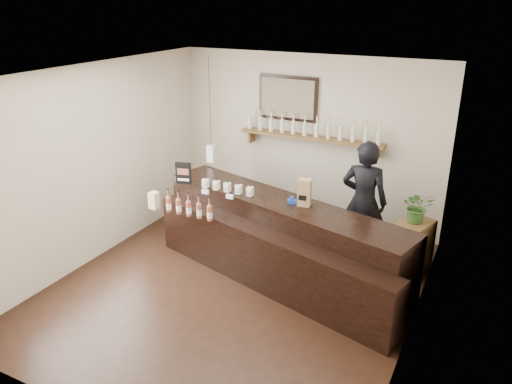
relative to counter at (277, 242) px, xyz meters
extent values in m
plane|color=black|center=(-0.35, -0.56, -0.50)|extent=(5.00, 5.00, 0.00)
plane|color=beige|center=(-0.35, 1.94, 0.90)|extent=(4.50, 0.00, 4.50)
plane|color=beige|center=(-0.35, -3.06, 0.90)|extent=(4.50, 0.00, 4.50)
plane|color=beige|center=(-2.60, -0.56, 0.90)|extent=(0.00, 5.00, 5.00)
plane|color=beige|center=(1.90, -0.56, 0.90)|extent=(0.00, 5.00, 5.00)
plane|color=white|center=(-0.35, -0.56, 2.30)|extent=(5.00, 5.00, 0.00)
cube|color=brown|center=(-0.25, 1.81, 1.00)|extent=(2.40, 0.25, 0.04)
cube|color=brown|center=(-1.33, 1.84, 0.88)|extent=(0.04, 0.20, 0.20)
cube|color=brown|center=(0.83, 1.84, 0.88)|extent=(0.04, 0.20, 0.20)
cube|color=black|center=(-0.70, 1.91, 1.58)|extent=(1.02, 0.04, 0.72)
cube|color=#473A2E|center=(-0.70, 1.88, 1.58)|extent=(0.92, 0.01, 0.62)
cube|color=white|center=(-1.65, 1.04, 0.75)|extent=(0.12, 0.12, 0.28)
cylinder|color=black|center=(-1.65, 1.04, 1.60)|extent=(0.01, 0.01, 1.41)
cylinder|color=#DCF0C9|center=(-1.35, 1.81, 1.12)|extent=(0.07, 0.07, 0.20)
cone|color=#DCF0C9|center=(-1.35, 1.81, 1.25)|extent=(0.07, 0.07, 0.05)
cylinder|color=#DCF0C9|center=(-1.35, 1.81, 1.31)|extent=(0.02, 0.02, 0.07)
cylinder|color=#CC893C|center=(-1.35, 1.81, 1.36)|extent=(0.03, 0.03, 0.02)
cylinder|color=white|center=(-1.35, 1.81, 1.10)|extent=(0.07, 0.07, 0.09)
cylinder|color=#DCF0C9|center=(-1.15, 1.81, 1.12)|extent=(0.07, 0.07, 0.20)
cone|color=#DCF0C9|center=(-1.15, 1.81, 1.25)|extent=(0.07, 0.07, 0.05)
cylinder|color=#DCF0C9|center=(-1.15, 1.81, 1.31)|extent=(0.02, 0.02, 0.07)
cylinder|color=#CC893C|center=(-1.15, 1.81, 1.36)|extent=(0.03, 0.03, 0.02)
cylinder|color=white|center=(-1.15, 1.81, 1.10)|extent=(0.07, 0.07, 0.09)
cylinder|color=#DCF0C9|center=(-0.95, 1.81, 1.12)|extent=(0.07, 0.07, 0.20)
cone|color=#DCF0C9|center=(-0.95, 1.81, 1.25)|extent=(0.07, 0.07, 0.05)
cylinder|color=#DCF0C9|center=(-0.95, 1.81, 1.31)|extent=(0.02, 0.02, 0.07)
cylinder|color=#CC893C|center=(-0.95, 1.81, 1.36)|extent=(0.03, 0.03, 0.02)
cylinder|color=white|center=(-0.95, 1.81, 1.10)|extent=(0.07, 0.07, 0.09)
cylinder|color=#DCF0C9|center=(-0.75, 1.81, 1.12)|extent=(0.07, 0.07, 0.20)
cone|color=#DCF0C9|center=(-0.75, 1.81, 1.25)|extent=(0.07, 0.07, 0.05)
cylinder|color=#DCF0C9|center=(-0.75, 1.81, 1.31)|extent=(0.02, 0.02, 0.07)
cylinder|color=#CC893C|center=(-0.75, 1.81, 1.36)|extent=(0.03, 0.03, 0.02)
cylinder|color=white|center=(-0.75, 1.81, 1.10)|extent=(0.07, 0.07, 0.09)
cylinder|color=#DCF0C9|center=(-0.55, 1.81, 1.12)|extent=(0.07, 0.07, 0.20)
cone|color=#DCF0C9|center=(-0.55, 1.81, 1.25)|extent=(0.07, 0.07, 0.05)
cylinder|color=#DCF0C9|center=(-0.55, 1.81, 1.31)|extent=(0.02, 0.02, 0.07)
cylinder|color=#CC893C|center=(-0.55, 1.81, 1.36)|extent=(0.03, 0.03, 0.02)
cylinder|color=white|center=(-0.55, 1.81, 1.10)|extent=(0.07, 0.07, 0.09)
cylinder|color=#DCF0C9|center=(-0.35, 1.81, 1.12)|extent=(0.07, 0.07, 0.20)
cone|color=#DCF0C9|center=(-0.35, 1.81, 1.25)|extent=(0.07, 0.07, 0.05)
cylinder|color=#DCF0C9|center=(-0.35, 1.81, 1.31)|extent=(0.02, 0.02, 0.07)
cylinder|color=#CC893C|center=(-0.35, 1.81, 1.36)|extent=(0.03, 0.03, 0.02)
cylinder|color=white|center=(-0.35, 1.81, 1.10)|extent=(0.07, 0.07, 0.09)
cylinder|color=#DCF0C9|center=(-0.15, 1.81, 1.12)|extent=(0.07, 0.07, 0.20)
cone|color=#DCF0C9|center=(-0.15, 1.81, 1.25)|extent=(0.07, 0.07, 0.05)
cylinder|color=#DCF0C9|center=(-0.15, 1.81, 1.31)|extent=(0.02, 0.02, 0.07)
cylinder|color=#CC893C|center=(-0.15, 1.81, 1.36)|extent=(0.03, 0.03, 0.02)
cylinder|color=white|center=(-0.15, 1.81, 1.10)|extent=(0.07, 0.07, 0.09)
cylinder|color=#DCF0C9|center=(0.05, 1.81, 1.12)|extent=(0.07, 0.07, 0.20)
cone|color=#DCF0C9|center=(0.05, 1.81, 1.25)|extent=(0.07, 0.07, 0.05)
cylinder|color=#DCF0C9|center=(0.05, 1.81, 1.31)|extent=(0.02, 0.02, 0.07)
cylinder|color=#CC893C|center=(0.05, 1.81, 1.36)|extent=(0.03, 0.03, 0.02)
cylinder|color=white|center=(0.05, 1.81, 1.10)|extent=(0.07, 0.07, 0.09)
cylinder|color=#DCF0C9|center=(0.25, 1.81, 1.12)|extent=(0.07, 0.07, 0.20)
cone|color=#DCF0C9|center=(0.25, 1.81, 1.25)|extent=(0.07, 0.07, 0.05)
cylinder|color=#DCF0C9|center=(0.25, 1.81, 1.31)|extent=(0.02, 0.02, 0.07)
cylinder|color=#CC893C|center=(0.25, 1.81, 1.36)|extent=(0.03, 0.03, 0.02)
cylinder|color=white|center=(0.25, 1.81, 1.10)|extent=(0.07, 0.07, 0.09)
cylinder|color=#DCF0C9|center=(0.45, 1.81, 1.12)|extent=(0.07, 0.07, 0.20)
cone|color=#DCF0C9|center=(0.45, 1.81, 1.25)|extent=(0.07, 0.07, 0.05)
cylinder|color=#DCF0C9|center=(0.45, 1.81, 1.31)|extent=(0.02, 0.02, 0.07)
cylinder|color=#CC893C|center=(0.45, 1.81, 1.36)|extent=(0.03, 0.03, 0.02)
cylinder|color=white|center=(0.45, 1.81, 1.10)|extent=(0.07, 0.07, 0.09)
cylinder|color=#DCF0C9|center=(0.65, 1.81, 1.12)|extent=(0.07, 0.07, 0.20)
cone|color=#DCF0C9|center=(0.65, 1.81, 1.25)|extent=(0.07, 0.07, 0.05)
cylinder|color=#DCF0C9|center=(0.65, 1.81, 1.31)|extent=(0.02, 0.02, 0.07)
cylinder|color=#CC893C|center=(0.65, 1.81, 1.36)|extent=(0.03, 0.03, 0.02)
cylinder|color=white|center=(0.65, 1.81, 1.10)|extent=(0.07, 0.07, 0.09)
cylinder|color=#DCF0C9|center=(0.85, 1.81, 1.12)|extent=(0.07, 0.07, 0.20)
cone|color=#DCF0C9|center=(0.85, 1.81, 1.25)|extent=(0.07, 0.07, 0.05)
cylinder|color=#DCF0C9|center=(0.85, 1.81, 1.31)|extent=(0.02, 0.02, 0.07)
cylinder|color=#CC893C|center=(0.85, 1.81, 1.36)|extent=(0.03, 0.03, 0.02)
cylinder|color=white|center=(0.85, 1.81, 1.10)|extent=(0.07, 0.07, 0.09)
cube|color=black|center=(0.01, 0.14, 0.03)|extent=(3.84, 1.65, 1.06)
cube|color=black|center=(0.01, -0.36, -0.10)|extent=(3.75, 1.32, 0.80)
cube|color=white|center=(-1.06, -0.11, 0.59)|extent=(0.10, 0.04, 0.05)
cube|color=white|center=(-0.67, -0.11, 0.59)|extent=(0.10, 0.04, 0.05)
cube|color=#E1C489|center=(-1.76, -0.36, 0.37)|extent=(0.12, 0.12, 0.12)
cube|color=#E1C489|center=(-1.76, -0.36, 0.49)|extent=(0.12, 0.12, 0.12)
cube|color=#DCF0C9|center=(-1.17, 0.08, 0.64)|extent=(0.08, 0.08, 0.13)
cube|color=beige|center=(-1.17, 0.03, 0.64)|extent=(0.07, 0.00, 0.06)
cylinder|color=black|center=(-1.17, 0.08, 0.72)|extent=(0.02, 0.02, 0.03)
cube|color=#DCF0C9|center=(-0.99, 0.08, 0.64)|extent=(0.08, 0.08, 0.13)
cube|color=beige|center=(-0.99, 0.03, 0.64)|extent=(0.07, 0.00, 0.06)
cylinder|color=black|center=(-0.99, 0.08, 0.72)|extent=(0.02, 0.02, 0.03)
cube|color=#DCF0C9|center=(-0.81, 0.08, 0.64)|extent=(0.08, 0.08, 0.13)
cube|color=beige|center=(-0.81, 0.03, 0.64)|extent=(0.07, 0.00, 0.06)
cylinder|color=black|center=(-0.81, 0.08, 0.72)|extent=(0.02, 0.02, 0.03)
cube|color=#DCF0C9|center=(-0.63, 0.08, 0.64)|extent=(0.08, 0.08, 0.13)
cube|color=beige|center=(-0.63, 0.03, 0.64)|extent=(0.07, 0.00, 0.06)
cylinder|color=black|center=(-0.63, 0.08, 0.72)|extent=(0.02, 0.02, 0.03)
cube|color=#DCF0C9|center=(-0.45, 0.08, 0.64)|extent=(0.08, 0.08, 0.13)
cube|color=beige|center=(-0.45, 0.03, 0.64)|extent=(0.07, 0.00, 0.06)
cylinder|color=black|center=(-0.45, 0.08, 0.72)|extent=(0.02, 0.02, 0.03)
cylinder|color=#974A33|center=(-1.50, -0.36, 0.41)|extent=(0.07, 0.07, 0.20)
cone|color=#974A33|center=(-1.50, -0.36, 0.54)|extent=(0.07, 0.07, 0.05)
cylinder|color=#974A33|center=(-1.50, -0.36, 0.60)|extent=(0.02, 0.02, 0.07)
cylinder|color=black|center=(-1.50, -0.36, 0.64)|extent=(0.03, 0.03, 0.02)
cylinder|color=white|center=(-1.50, -0.36, 0.39)|extent=(0.07, 0.07, 0.09)
cylinder|color=#974A33|center=(-1.34, -0.36, 0.41)|extent=(0.07, 0.07, 0.20)
cone|color=#974A33|center=(-1.34, -0.36, 0.54)|extent=(0.07, 0.07, 0.05)
cylinder|color=#974A33|center=(-1.34, -0.36, 0.60)|extent=(0.02, 0.02, 0.07)
cylinder|color=black|center=(-1.34, -0.36, 0.64)|extent=(0.03, 0.03, 0.02)
cylinder|color=white|center=(-1.34, -0.36, 0.39)|extent=(0.07, 0.07, 0.09)
cylinder|color=#974A33|center=(-1.17, -0.36, 0.41)|extent=(0.07, 0.07, 0.20)
cone|color=#974A33|center=(-1.17, -0.36, 0.54)|extent=(0.07, 0.07, 0.05)
cylinder|color=#974A33|center=(-1.17, -0.36, 0.60)|extent=(0.02, 0.02, 0.07)
cylinder|color=black|center=(-1.17, -0.36, 0.64)|extent=(0.03, 0.03, 0.02)
cylinder|color=white|center=(-1.17, -0.36, 0.39)|extent=(0.07, 0.07, 0.09)
cylinder|color=#974A33|center=(-1.00, -0.36, 0.41)|extent=(0.07, 0.07, 0.20)
cone|color=#974A33|center=(-1.00, -0.36, 0.54)|extent=(0.07, 0.07, 0.05)
cylinder|color=#974A33|center=(-1.00, -0.36, 0.60)|extent=(0.02, 0.02, 0.07)
cylinder|color=black|center=(-1.00, -0.36, 0.64)|extent=(0.03, 0.03, 0.02)
cylinder|color=white|center=(-1.00, -0.36, 0.39)|extent=(0.07, 0.07, 0.09)
cylinder|color=#974A33|center=(-0.83, -0.36, 0.41)|extent=(0.07, 0.07, 0.20)
cone|color=#974A33|center=(-0.83, -0.36, 0.54)|extent=(0.07, 0.07, 0.05)
cylinder|color=#974A33|center=(-0.83, -0.36, 0.60)|extent=(0.02, 0.02, 0.07)
cylinder|color=black|center=(-0.83, -0.36, 0.64)|extent=(0.03, 0.03, 0.02)
cylinder|color=white|center=(-0.83, -0.36, 0.39)|extent=(0.07, 0.07, 0.09)
cube|color=black|center=(-1.54, 0.07, 0.73)|extent=(0.23, 0.08, 0.33)
cube|color=brown|center=(-1.54, 0.06, 0.76)|extent=(0.17, 0.05, 0.09)
cube|color=white|center=(-1.54, 0.06, 0.64)|extent=(0.17, 0.05, 0.04)
cube|color=olive|center=(0.33, 0.12, 0.75)|extent=(0.19, 0.15, 0.37)
cube|color=black|center=(0.33, 0.06, 0.69)|extent=(0.10, 0.02, 0.07)
cube|color=#1847A8|center=(0.16, 0.11, 0.59)|extent=(0.13, 0.08, 0.05)
cylinder|color=#1847A8|center=(0.16, 0.11, 0.63)|extent=(0.07, 0.05, 0.06)
cube|color=brown|center=(1.65, 0.92, -0.11)|extent=(0.53, 0.62, 0.77)
imported|color=#3D692A|center=(1.65, 0.92, 0.50)|extent=(0.49, 0.45, 0.45)
imported|color=black|center=(0.90, 0.99, 0.52)|extent=(0.76, 0.51, 2.03)
camera|label=1|loc=(2.49, -5.54, 3.13)|focal=35.00mm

